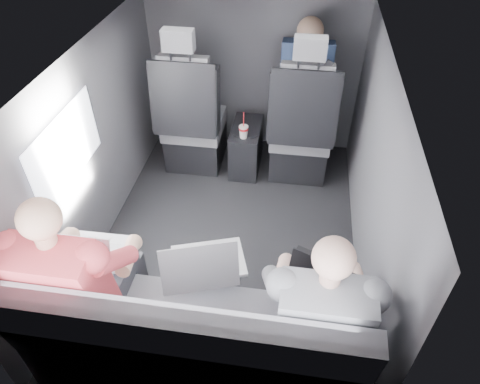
# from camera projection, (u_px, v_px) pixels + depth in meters

# --- Properties ---
(floor) EXTENTS (2.60, 2.60, 0.00)m
(floor) POSITION_uv_depth(u_px,v_px,m) (230.00, 237.00, 3.15)
(floor) COLOR black
(floor) RESTS_ON ground
(ceiling) EXTENTS (2.60, 2.60, 0.00)m
(ceiling) POSITION_uv_depth(u_px,v_px,m) (226.00, 62.00, 2.28)
(ceiling) COLOR #B2B2AD
(ceiling) RESTS_ON panel_back
(panel_left) EXTENTS (0.02, 2.60, 1.35)m
(panel_left) POSITION_uv_depth(u_px,v_px,m) (93.00, 151.00, 2.82)
(panel_left) COLOR #56565B
(panel_left) RESTS_ON floor
(panel_right) EXTENTS (0.02, 2.60, 1.35)m
(panel_right) POSITION_uv_depth(u_px,v_px,m) (373.00, 176.00, 2.61)
(panel_right) COLOR #56565B
(panel_right) RESTS_ON floor
(panel_front) EXTENTS (1.80, 0.02, 1.35)m
(panel_front) POSITION_uv_depth(u_px,v_px,m) (253.00, 74.00, 3.69)
(panel_front) COLOR #56565B
(panel_front) RESTS_ON floor
(panel_back) EXTENTS (1.80, 0.02, 1.35)m
(panel_back) POSITION_uv_depth(u_px,v_px,m) (174.00, 352.00, 1.74)
(panel_back) COLOR #56565B
(panel_back) RESTS_ON floor
(side_window) EXTENTS (0.02, 0.75, 0.42)m
(side_window) POSITION_uv_depth(u_px,v_px,m) (67.00, 149.00, 2.44)
(side_window) COLOR white
(side_window) RESTS_ON panel_left
(seatbelt) EXTENTS (0.35, 0.11, 0.59)m
(seatbelt) POSITION_uv_depth(u_px,v_px,m) (305.00, 100.00, 3.09)
(seatbelt) COLOR black
(seatbelt) RESTS_ON front_seat_right
(front_seat_left) EXTENTS (0.52, 0.58, 1.26)m
(front_seat_left) POSITION_uv_depth(u_px,v_px,m) (193.00, 126.00, 3.58)
(front_seat_left) COLOR black
(front_seat_left) RESTS_ON floor
(front_seat_right) EXTENTS (0.52, 0.58, 1.26)m
(front_seat_right) POSITION_uv_depth(u_px,v_px,m) (300.00, 134.00, 3.47)
(front_seat_right) COLOR black
(front_seat_right) RESTS_ON floor
(center_console) EXTENTS (0.24, 0.48, 0.41)m
(center_console) POSITION_uv_depth(u_px,v_px,m) (246.00, 147.00, 3.68)
(center_console) COLOR black
(center_console) RESTS_ON floor
(rear_bench) EXTENTS (1.60, 0.57, 0.92)m
(rear_bench) POSITION_uv_depth(u_px,v_px,m) (193.00, 346.00, 2.16)
(rear_bench) COLOR slate
(rear_bench) RESTS_ON floor
(soda_cup) EXTENTS (0.08, 0.08, 0.23)m
(soda_cup) POSITION_uv_depth(u_px,v_px,m) (244.00, 131.00, 3.40)
(soda_cup) COLOR white
(soda_cup) RESTS_ON center_console
(laptop_white) EXTENTS (0.35, 0.33, 0.26)m
(laptop_white) POSITION_uv_depth(u_px,v_px,m) (89.00, 253.00, 2.19)
(laptop_white) COLOR silver
(laptop_white) RESTS_ON passenger_rear_left
(laptop_silver) EXTENTS (0.43, 0.44, 0.26)m
(laptop_silver) POSITION_uv_depth(u_px,v_px,m) (205.00, 263.00, 2.14)
(laptop_silver) COLOR #ACACB1
(laptop_silver) RESTS_ON rear_bench
(laptop_black) EXTENTS (0.38, 0.39, 0.23)m
(laptop_black) POSITION_uv_depth(u_px,v_px,m) (318.00, 275.00, 2.10)
(laptop_black) COLOR black
(laptop_black) RESTS_ON passenger_rear_right
(passenger_rear_left) EXTENTS (0.50, 0.62, 1.22)m
(passenger_rear_left) POSITION_uv_depth(u_px,v_px,m) (81.00, 278.00, 2.08)
(passenger_rear_left) COLOR #2D2D31
(passenger_rear_left) RESTS_ON rear_bench
(passenger_rear_right) EXTENTS (0.47, 0.60, 1.18)m
(passenger_rear_right) POSITION_uv_depth(u_px,v_px,m) (318.00, 310.00, 1.96)
(passenger_rear_right) COLOR navy
(passenger_rear_right) RESTS_ON rear_bench
(passenger_front_right) EXTENTS (0.40, 0.40, 0.82)m
(passenger_front_right) POSITION_uv_depth(u_px,v_px,m) (305.00, 80.00, 3.44)
(passenger_front_right) COLOR navy
(passenger_front_right) RESTS_ON front_seat_right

